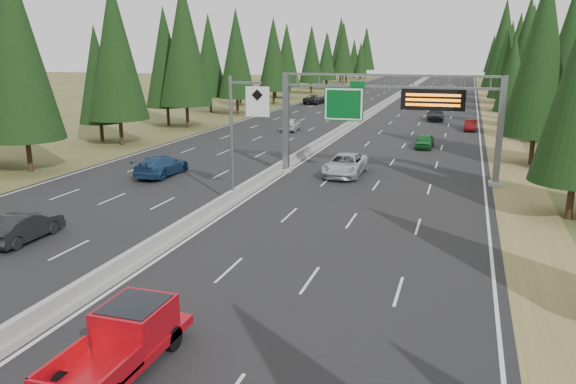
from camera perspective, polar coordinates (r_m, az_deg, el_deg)
name	(u,v)px	position (r m, az deg, el deg)	size (l,w,h in m)	color
road	(373,113)	(88.64, 8.59, 7.94)	(32.00, 260.00, 0.08)	black
shoulder_right	(494,117)	(87.64, 20.24, 7.14)	(3.60, 260.00, 0.06)	olive
shoulder_left	(265,109)	(93.09, -2.40, 8.38)	(3.60, 260.00, 0.06)	#4D4F25
median_barrier	(373,111)	(88.60, 8.60, 8.18)	(0.70, 260.00, 0.85)	gray
sign_gantry	(396,110)	(42.42, 10.94, 8.13)	(16.75, 0.98, 7.80)	slate
hov_sign_pole	(240,131)	(34.98, -4.90, 6.17)	(2.80, 0.50, 8.00)	slate
tree_row_right	(537,54)	(84.87, 23.93, 12.69)	(12.31, 243.91, 18.78)	black
tree_row_left	(204,54)	(81.42, -8.49, 13.74)	(11.24, 241.55, 18.87)	black
silver_minivan	(345,165)	(43.97, 5.85, 2.77)	(2.74, 5.93, 1.65)	#B8B8BD
red_pickup	(128,334)	(18.56, -15.95, -13.70)	(2.03, 5.67, 1.85)	black
car_ahead_green	(425,141)	(57.69, 13.73, 5.06)	(1.63, 4.04, 1.38)	#176426
car_ahead_dkred	(471,125)	(71.73, 18.06, 6.48)	(1.39, 3.99, 1.31)	#560D0C
car_ahead_dkgrey	(435,115)	(80.82, 14.75, 7.61)	(2.18, 5.36, 1.56)	black
car_ahead_white	(450,89)	(135.46, 16.14, 10.05)	(2.63, 5.71, 1.59)	white
car_ahead_far	(408,91)	(125.32, 12.09, 10.01)	(1.95, 4.84, 1.65)	black
car_onc_near	(24,227)	(31.81, -25.22, -3.22)	(1.56, 4.47, 1.47)	black
car_onc_blue	(161,165)	(44.64, -12.74, 2.64)	(2.26, 5.56, 1.61)	navy
car_onc_white	(291,124)	(68.12, 0.28, 6.89)	(1.80, 4.48, 1.53)	silver
car_onc_far	(315,99)	(102.38, 2.74, 9.40)	(2.73, 5.91, 1.64)	black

